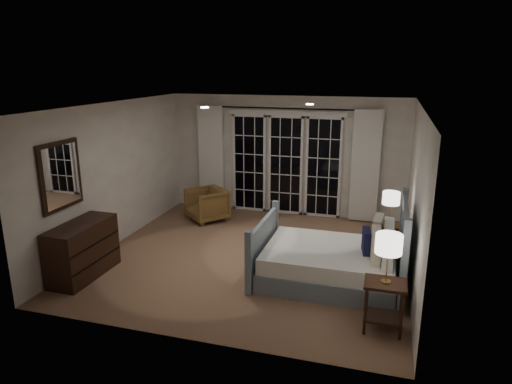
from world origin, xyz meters
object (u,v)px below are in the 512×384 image
(armchair, at_px, (207,205))
(lamp_right, at_px, (391,199))
(nightstand_right, at_px, (388,236))
(lamp_left, at_px, (389,244))
(nightstand_left, at_px, (384,299))
(dresser, at_px, (83,250))
(bed, at_px, (334,261))

(armchair, bearing_deg, lamp_right, 25.47)
(nightstand_right, xyz_separation_m, lamp_left, (-0.01, -2.25, 0.72))
(nightstand_left, distance_m, armchair, 4.80)
(lamp_left, distance_m, dresser, 4.44)
(dresser, bearing_deg, bed, 13.78)
(bed, distance_m, armchair, 3.51)
(nightstand_left, bearing_deg, nightstand_right, 89.64)
(lamp_right, xyz_separation_m, armchair, (-3.60, 0.94, -0.69))
(bed, xyz_separation_m, lamp_left, (0.73, -1.15, 0.80))
(lamp_left, relative_size, dresser, 0.51)
(lamp_left, xyz_separation_m, dresser, (-4.38, 0.25, -0.69))
(nightstand_left, xyz_separation_m, dresser, (-4.38, 0.25, 0.00))
(bed, xyz_separation_m, nightstand_left, (0.73, -1.15, 0.10))
(lamp_left, height_order, lamp_right, lamp_left)
(dresser, bearing_deg, armchair, 74.84)
(bed, height_order, dresser, bed)
(nightstand_right, relative_size, dresser, 0.50)
(lamp_left, distance_m, lamp_right, 2.25)
(lamp_left, xyz_separation_m, armchair, (-3.59, 3.20, -0.78))
(lamp_left, bearing_deg, dresser, 176.69)
(bed, height_order, lamp_right, bed)
(nightstand_right, height_order, armchair, armchair)
(bed, relative_size, armchair, 2.86)
(nightstand_right, height_order, lamp_left, lamp_left)
(nightstand_left, distance_m, lamp_left, 0.69)
(bed, height_order, nightstand_left, bed)
(armchair, distance_m, dresser, 3.05)
(lamp_right, bearing_deg, nightstand_left, -90.36)
(nightstand_left, relative_size, dresser, 0.54)
(nightstand_left, height_order, lamp_right, lamp_right)
(lamp_right, height_order, dresser, lamp_right)
(bed, height_order, lamp_left, lamp_left)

